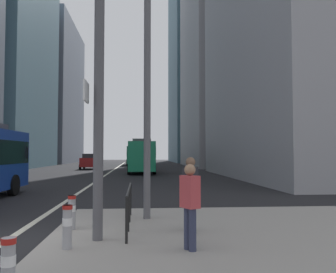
{
  "coord_description": "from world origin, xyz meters",
  "views": [
    {
      "loc": [
        3.06,
        -8.35,
        2.04
      ],
      "look_at": [
        5.67,
        24.07,
        3.53
      ],
      "focal_mm": 38.43,
      "sensor_mm": 36.0,
      "label": 1
    }
  ],
  "objects_px": {
    "street_lamp_post": "(147,42)",
    "bollard_right": "(67,225)",
    "city_bus_red_receding": "(142,155)",
    "pedestrian_waiting": "(190,202)",
    "city_bus_red_distant": "(135,154)",
    "traffic_signal_gantry": "(11,58)",
    "car_oncoming_mid": "(90,161)",
    "bollard_left": "(8,264)",
    "bollard_back": "(72,211)",
    "car_receding_near": "(146,161)",
    "pedestrian_walking": "(191,190)"
  },
  "relations": [
    {
      "from": "street_lamp_post",
      "to": "bollard_right",
      "type": "bearing_deg",
      "value": -117.45
    },
    {
      "from": "city_bus_red_receding",
      "to": "pedestrian_waiting",
      "type": "distance_m",
      "value": 30.84
    },
    {
      "from": "city_bus_red_distant",
      "to": "traffic_signal_gantry",
      "type": "distance_m",
      "value": 53.65
    },
    {
      "from": "street_lamp_post",
      "to": "city_bus_red_distant",
      "type": "bearing_deg",
      "value": 91.08
    },
    {
      "from": "pedestrian_waiting",
      "to": "car_oncoming_mid",
      "type": "bearing_deg",
      "value": 100.49
    },
    {
      "from": "bollard_left",
      "to": "bollard_right",
      "type": "height_order",
      "value": "bollard_right"
    },
    {
      "from": "bollard_back",
      "to": "city_bus_red_distant",
      "type": "bearing_deg",
      "value": 88.99
    },
    {
      "from": "bollard_right",
      "to": "car_oncoming_mid",
      "type": "bearing_deg",
      "value": 97.11
    },
    {
      "from": "traffic_signal_gantry",
      "to": "bollard_right",
      "type": "relative_size",
      "value": 7.02
    },
    {
      "from": "car_oncoming_mid",
      "to": "bollard_left",
      "type": "xyz_separation_m",
      "value": [
        4.55,
        -41.22,
        -0.41
      ]
    },
    {
      "from": "car_receding_near",
      "to": "bollard_right",
      "type": "xyz_separation_m",
      "value": [
        -2.3,
        -40.45,
        -0.36
      ]
    },
    {
      "from": "street_lamp_post",
      "to": "bollard_left",
      "type": "distance_m",
      "value": 7.5
    },
    {
      "from": "traffic_signal_gantry",
      "to": "bollard_back",
      "type": "distance_m",
      "value": 3.84
    },
    {
      "from": "city_bus_red_distant",
      "to": "bollard_left",
      "type": "xyz_separation_m",
      "value": [
        -0.97,
        -56.6,
        -1.25
      ]
    },
    {
      "from": "street_lamp_post",
      "to": "bollard_left",
      "type": "xyz_separation_m",
      "value": [
        -1.93,
        -5.52,
        -4.7
      ]
    },
    {
      "from": "city_bus_red_receding",
      "to": "bollard_right",
      "type": "xyz_separation_m",
      "value": [
        -1.66,
        -30.53,
        -1.21
      ]
    },
    {
      "from": "car_oncoming_mid",
      "to": "pedestrian_walking",
      "type": "xyz_separation_m",
      "value": [
        7.5,
        -37.45,
        0.16
      ]
    },
    {
      "from": "car_oncoming_mid",
      "to": "pedestrian_waiting",
      "type": "distance_m",
      "value": 39.8
    },
    {
      "from": "car_oncoming_mid",
      "to": "bollard_back",
      "type": "bearing_deg",
      "value": -82.92
    },
    {
      "from": "bollard_left",
      "to": "bollard_back",
      "type": "xyz_separation_m",
      "value": [
        0.05,
        4.19,
        0.03
      ]
    },
    {
      "from": "car_oncoming_mid",
      "to": "bollard_back",
      "type": "relative_size",
      "value": 5.39
    },
    {
      "from": "bollard_right",
      "to": "pedestrian_waiting",
      "type": "height_order",
      "value": "pedestrian_waiting"
    },
    {
      "from": "bollard_left",
      "to": "pedestrian_walking",
      "type": "relative_size",
      "value": 0.44
    },
    {
      "from": "city_bus_red_distant",
      "to": "pedestrian_waiting",
      "type": "relative_size",
      "value": 6.55
    },
    {
      "from": "bollard_right",
      "to": "bollard_back",
      "type": "height_order",
      "value": "bollard_right"
    },
    {
      "from": "city_bus_red_receding",
      "to": "bollard_back",
      "type": "bearing_deg",
      "value": -93.8
    },
    {
      "from": "city_bus_red_distant",
      "to": "car_receding_near",
      "type": "bearing_deg",
      "value": -83.27
    },
    {
      "from": "pedestrian_waiting",
      "to": "pedestrian_walking",
      "type": "xyz_separation_m",
      "value": [
        0.26,
        1.69,
        0.07
      ]
    },
    {
      "from": "pedestrian_waiting",
      "to": "pedestrian_walking",
      "type": "distance_m",
      "value": 1.71
    },
    {
      "from": "bollard_left",
      "to": "pedestrian_walking",
      "type": "height_order",
      "value": "pedestrian_walking"
    },
    {
      "from": "car_oncoming_mid",
      "to": "bollard_right",
      "type": "relative_size",
      "value": 5.23
    },
    {
      "from": "city_bus_red_receding",
      "to": "pedestrian_walking",
      "type": "distance_m",
      "value": 29.15
    },
    {
      "from": "city_bus_red_receding",
      "to": "bollard_right",
      "type": "bearing_deg",
      "value": -93.11
    },
    {
      "from": "bollard_right",
      "to": "street_lamp_post",
      "type": "bearing_deg",
      "value": 62.55
    },
    {
      "from": "city_bus_red_receding",
      "to": "pedestrian_waiting",
      "type": "bearing_deg",
      "value": -88.62
    },
    {
      "from": "city_bus_red_receding",
      "to": "bollard_right",
      "type": "height_order",
      "value": "city_bus_red_receding"
    },
    {
      "from": "bollard_right",
      "to": "city_bus_red_distant",
      "type": "bearing_deg",
      "value": 89.29
    },
    {
      "from": "bollard_left",
      "to": "bollard_right",
      "type": "xyz_separation_m",
      "value": [
        0.29,
        2.37,
        0.04
      ]
    },
    {
      "from": "car_oncoming_mid",
      "to": "bollard_back",
      "type": "height_order",
      "value": "car_oncoming_mid"
    },
    {
      "from": "bollard_right",
      "to": "pedestrian_walking",
      "type": "distance_m",
      "value": 3.05
    },
    {
      "from": "car_receding_near",
      "to": "bollard_left",
      "type": "distance_m",
      "value": 42.9
    },
    {
      "from": "bollard_back",
      "to": "pedestrian_waiting",
      "type": "relative_size",
      "value": 0.5
    },
    {
      "from": "city_bus_red_distant",
      "to": "street_lamp_post",
      "type": "bearing_deg",
      "value": -88.92
    },
    {
      "from": "car_oncoming_mid",
      "to": "street_lamp_post",
      "type": "relative_size",
      "value": 0.56
    },
    {
      "from": "city_bus_red_distant",
      "to": "bollard_right",
      "type": "distance_m",
      "value": 54.24
    },
    {
      "from": "city_bus_red_receding",
      "to": "bollard_left",
      "type": "height_order",
      "value": "city_bus_red_receding"
    },
    {
      "from": "traffic_signal_gantry",
      "to": "bollard_right",
      "type": "height_order",
      "value": "traffic_signal_gantry"
    },
    {
      "from": "bollard_left",
      "to": "pedestrian_walking",
      "type": "xyz_separation_m",
      "value": [
        2.95,
        3.78,
        0.56
      ]
    },
    {
      "from": "bollard_left",
      "to": "city_bus_red_receding",
      "type": "bearing_deg",
      "value": 86.6
    },
    {
      "from": "traffic_signal_gantry",
      "to": "bollard_left",
      "type": "distance_m",
      "value": 4.76
    }
  ]
}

